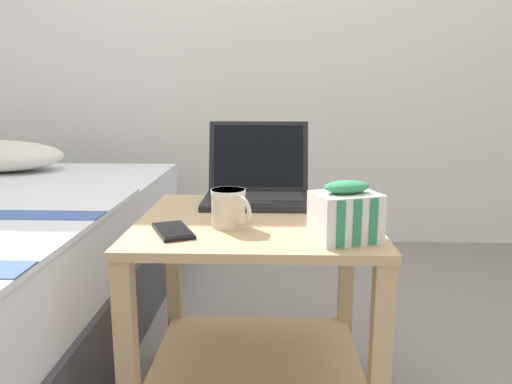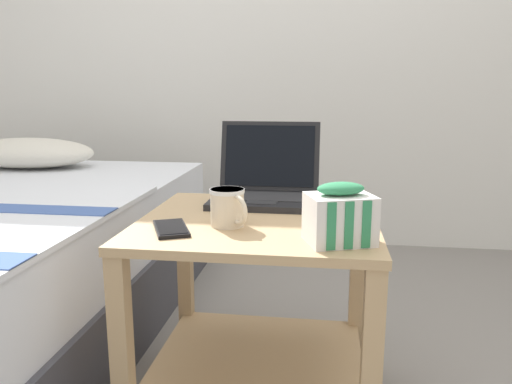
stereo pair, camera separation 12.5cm
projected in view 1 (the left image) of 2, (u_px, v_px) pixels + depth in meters
back_wall at (267, 23)px, 2.76m from camera, size 8.00×0.05×2.50m
bedside_table at (257, 289)px, 1.35m from camera, size 0.62×0.59×0.56m
laptop at (257, 185)px, 1.51m from camera, size 0.31×0.28×0.23m
mug_front_left at (229, 206)px, 1.22m from camera, size 0.11×0.11×0.09m
snack_bag at (346, 214)px, 1.11m from camera, size 0.17×0.15×0.14m
cell_phone at (173, 231)px, 1.18m from camera, size 0.13×0.17×0.01m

